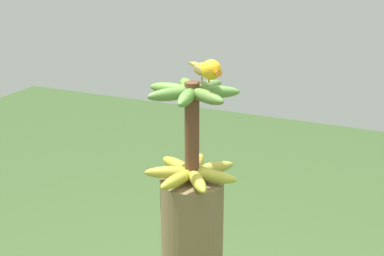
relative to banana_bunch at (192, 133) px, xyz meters
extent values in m
cylinder|color=brown|center=(0.00, 0.00, 0.00)|extent=(0.04, 0.04, 0.32)
ellipsoid|color=#AAA53B|center=(-0.05, 0.04, -0.13)|extent=(0.15, 0.13, 0.04)
ellipsoid|color=gold|center=(-0.07, -0.01, -0.13)|extent=(0.16, 0.07, 0.04)
ellipsoid|color=gold|center=(-0.03, -0.06, -0.13)|extent=(0.10, 0.16, 0.04)
ellipsoid|color=#ADA134|center=(0.03, -0.06, -0.13)|extent=(0.10, 0.16, 0.04)
ellipsoid|color=#AAA62E|center=(0.07, -0.02, -0.13)|extent=(0.16, 0.07, 0.04)
ellipsoid|color=gold|center=(0.06, 0.04, -0.13)|extent=(0.15, 0.13, 0.04)
ellipsoid|color=gold|center=(0.00, 0.07, -0.13)|extent=(0.04, 0.16, 0.04)
ellipsoid|color=#57893B|center=(0.06, 0.01, 0.13)|extent=(0.16, 0.07, 0.04)
ellipsoid|color=#5A7B35|center=(0.03, 0.06, 0.13)|extent=(0.11, 0.16, 0.04)
ellipsoid|color=#588C3B|center=(-0.02, 0.06, 0.13)|extent=(0.10, 0.16, 0.04)
ellipsoid|color=#597C3C|center=(-0.06, 0.02, 0.13)|extent=(0.16, 0.08, 0.04)
ellipsoid|color=#578B30|center=(-0.05, -0.04, 0.13)|extent=(0.15, 0.12, 0.04)
ellipsoid|color=#588B32|center=(0.00, -0.06, 0.13)|extent=(0.04, 0.16, 0.04)
ellipsoid|color=#557D37|center=(0.05, -0.04, 0.13)|extent=(0.14, 0.13, 0.04)
cone|color=brown|center=(-0.03, -0.02, -0.03)|extent=(0.04, 0.04, 0.06)
cylinder|color=#C68933|center=(0.00, 0.03, 0.17)|extent=(0.01, 0.01, 0.02)
cylinder|color=#C68933|center=(-0.01, 0.05, 0.17)|extent=(0.00, 0.01, 0.02)
ellipsoid|color=gold|center=(0.00, 0.04, 0.20)|extent=(0.09, 0.10, 0.04)
ellipsoid|color=olive|center=(0.01, 0.02, 0.20)|extent=(0.05, 0.06, 0.03)
ellipsoid|color=olive|center=(-0.02, 0.05, 0.20)|extent=(0.05, 0.06, 0.03)
cube|color=olive|center=(-0.05, -0.01, 0.20)|extent=(0.05, 0.05, 0.01)
sphere|color=gold|center=(0.02, 0.07, 0.21)|extent=(0.06, 0.06, 0.06)
sphere|color=black|center=(0.01, 0.09, 0.21)|extent=(0.01, 0.01, 0.01)
cone|color=orange|center=(0.05, 0.10, 0.21)|extent=(0.03, 0.03, 0.02)
camera|label=1|loc=(1.48, 0.67, 0.58)|focal=53.17mm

